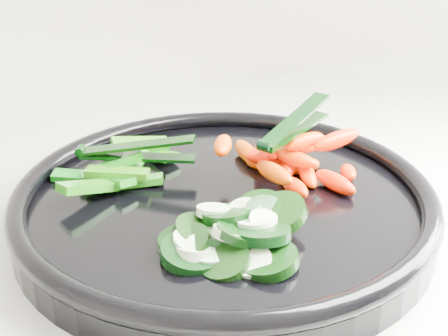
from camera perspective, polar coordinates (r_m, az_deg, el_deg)
name	(u,v)px	position (r m, az deg, el deg)	size (l,w,h in m)	color
veggie_tray	(224,203)	(0.56, 0.00, -3.21)	(0.43, 0.43, 0.04)	black
cucumber_pile	(231,236)	(0.49, 0.62, -6.24)	(0.14, 0.12, 0.04)	black
carrot_pile	(289,159)	(0.59, 5.97, 0.87)	(0.15, 0.14, 0.05)	#FF5E00
pepper_pile	(121,169)	(0.60, -9.39, -0.10)	(0.13, 0.10, 0.04)	#0E6A0A
tong_carrot	(293,126)	(0.58, 6.35, 3.82)	(0.11, 0.07, 0.02)	black
tong_pepper	(133,151)	(0.59, -8.28, 1.54)	(0.10, 0.07, 0.02)	black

